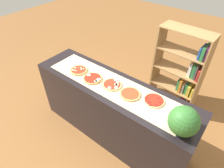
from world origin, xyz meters
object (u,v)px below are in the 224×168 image
(pizza_mozzarella_1, at_px, (93,78))
(pizza_plain_3, at_px, (130,94))
(pizza_pepperoni_4, at_px, (154,100))
(watermelon, at_px, (184,121))
(bookshelf, at_px, (183,75))
(pizza_mozzarella_2, at_px, (112,84))
(pizza_mushroom_0, at_px, (79,70))

(pizza_mozzarella_1, height_order, pizza_plain_3, pizza_mozzarella_1)
(pizza_pepperoni_4, distance_m, watermelon, 0.45)
(watermelon, relative_size, bookshelf, 0.21)
(pizza_mozzarella_1, xyz_separation_m, pizza_mozzarella_2, (0.26, 0.06, -0.00))
(pizza_mozzarella_1, xyz_separation_m, pizza_plain_3, (0.52, 0.05, -0.00))
(pizza_mushroom_0, bearing_deg, pizza_mozzarella_1, -3.15)
(pizza_mushroom_0, height_order, pizza_plain_3, pizza_mushroom_0)
(watermelon, distance_m, bookshelf, 1.41)
(watermelon, bearing_deg, pizza_pepperoni_4, 152.66)
(pizza_mushroom_0, relative_size, watermelon, 0.80)
(pizza_plain_3, distance_m, watermelon, 0.67)
(pizza_mozzarella_2, height_order, pizza_plain_3, pizza_mozzarella_2)
(pizza_mozzarella_1, xyz_separation_m, bookshelf, (0.75, 1.21, -0.31))
(pizza_mushroom_0, bearing_deg, watermelon, -3.29)
(pizza_mushroom_0, distance_m, pizza_pepperoni_4, 1.06)
(pizza_mozzarella_1, bearing_deg, pizza_mozzarella_2, 13.34)
(pizza_mozzarella_1, distance_m, bookshelf, 1.46)
(watermelon, height_order, bookshelf, bookshelf)
(bookshelf, bearing_deg, pizza_plain_3, -101.28)
(pizza_mozzarella_1, relative_size, pizza_plain_3, 0.98)
(pizza_mushroom_0, bearing_deg, pizza_mozzarella_2, 5.18)
(pizza_mushroom_0, height_order, pizza_pepperoni_4, pizza_mushroom_0)
(pizza_plain_3, height_order, bookshelf, bookshelf)
(pizza_pepperoni_4, bearing_deg, watermelon, -27.34)
(pizza_plain_3, xyz_separation_m, pizza_pepperoni_4, (0.26, 0.08, -0.00))
(bookshelf, bearing_deg, pizza_mozzarella_1, -121.91)
(pizza_mushroom_0, distance_m, pizza_mozzarella_2, 0.53)
(pizza_mushroom_0, relative_size, pizza_mozzarella_2, 0.95)
(pizza_pepperoni_4, bearing_deg, pizza_mozzarella_2, -172.66)
(bookshelf, bearing_deg, pizza_mushroom_0, -130.39)
(pizza_plain_3, bearing_deg, pizza_mozzarella_2, 177.89)
(pizza_mushroom_0, bearing_deg, pizza_pepperoni_4, 6.26)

